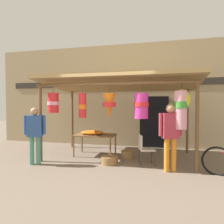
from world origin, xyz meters
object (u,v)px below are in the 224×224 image
wicker_basket_spare (109,160)px  vendor_in_orange (35,131)px  display_table (95,136)px  flower_heap_on_table (93,132)px  customer_foreground (170,132)px  folding_chair (144,147)px  wicker_basket_by_table (127,154)px

wicker_basket_spare → vendor_in_orange: size_ratio=0.30×
display_table → wicker_basket_spare: display_table is taller
flower_heap_on_table → vendor_in_orange: (-1.22, -1.36, 0.17)m
customer_foreground → folding_chair: bearing=149.9°
display_table → folding_chair: folding_chair is taller
wicker_basket_spare → customer_foreground: (1.65, -0.29, 0.90)m
flower_heap_on_table → wicker_basket_by_table: bearing=-1.6°
display_table → folding_chair: size_ratio=1.56×
folding_chair → vendor_in_orange: size_ratio=0.53×
folding_chair → vendor_in_orange: vendor_in_orange is taller
flower_heap_on_table → wicker_basket_spare: (0.78, -0.80, -0.66)m
display_table → wicker_basket_by_table: bearing=-3.5°
display_table → flower_heap_on_table: 0.16m
flower_heap_on_table → wicker_basket_spare: 1.30m
wicker_basket_by_table → wicker_basket_spare: bearing=-116.4°
display_table → flower_heap_on_table: size_ratio=1.71×
wicker_basket_spare → folding_chair: bearing=6.3°
folding_chair → customer_foreground: size_ratio=0.50×
wicker_basket_by_table → vendor_in_orange: (-2.38, -1.33, 0.82)m
wicker_basket_spare → customer_foreground: customer_foreground is taller
vendor_in_orange → customer_foreground: (3.65, 0.27, 0.07)m
customer_foreground → wicker_basket_spare: bearing=170.0°
display_table → vendor_in_orange: (-1.30, -1.39, 0.31)m
folding_chair → wicker_basket_by_table: folding_chair is taller
flower_heap_on_table → wicker_basket_spare: flower_heap_on_table is taller
flower_heap_on_table → folding_chair: bearing=-21.8°
flower_heap_on_table → vendor_in_orange: size_ratio=0.48×
flower_heap_on_table → wicker_basket_by_table: flower_heap_on_table is taller
display_table → flower_heap_on_table: bearing=-155.9°
display_table → folding_chair: bearing=-23.6°
vendor_in_orange → wicker_basket_by_table: bearing=29.1°
wicker_basket_spare → flower_heap_on_table: bearing=134.3°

